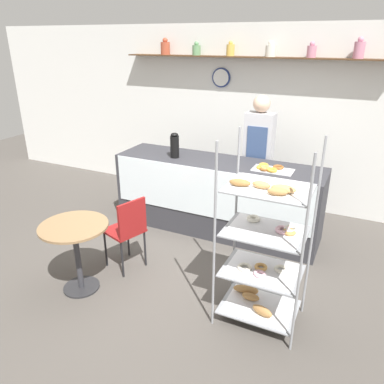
% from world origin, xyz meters
% --- Properties ---
extents(ground_plane, '(14.00, 14.00, 0.00)m').
position_xyz_m(ground_plane, '(0.00, 0.00, 0.00)').
color(ground_plane, '#4C4742').
extents(back_wall, '(10.00, 0.30, 2.70)m').
position_xyz_m(back_wall, '(-0.00, 2.45, 1.37)').
color(back_wall, white).
rests_on(back_wall, ground_plane).
extents(display_counter, '(2.77, 0.72, 1.00)m').
position_xyz_m(display_counter, '(0.00, 1.18, 0.50)').
color(display_counter, '#333338').
rests_on(display_counter, ground_plane).
extents(pastry_rack, '(0.75, 0.56, 1.77)m').
position_xyz_m(pastry_rack, '(1.05, -0.30, 0.74)').
color(pastry_rack, gray).
rests_on(pastry_rack, ground_plane).
extents(person_worker, '(0.39, 0.23, 1.81)m').
position_xyz_m(person_worker, '(0.40, 1.69, 1.01)').
color(person_worker, '#282833').
rests_on(person_worker, ground_plane).
extents(cafe_table, '(0.69, 0.69, 0.76)m').
position_xyz_m(cafe_table, '(-0.79, -0.68, 0.57)').
color(cafe_table, '#262628').
rests_on(cafe_table, ground_plane).
extents(cafe_chair, '(0.48, 0.48, 0.88)m').
position_xyz_m(cafe_chair, '(-0.52, -0.14, 0.54)').
color(cafe_chair, black).
rests_on(cafe_chair, ground_plane).
extents(coffee_carafe, '(0.12, 0.12, 0.34)m').
position_xyz_m(coffee_carafe, '(-0.58, 1.09, 1.16)').
color(coffee_carafe, black).
rests_on(coffee_carafe, display_counter).
extents(donut_tray_counter, '(0.49, 0.27, 0.05)m').
position_xyz_m(donut_tray_counter, '(0.71, 1.13, 1.02)').
color(donut_tray_counter, white).
rests_on(donut_tray_counter, display_counter).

